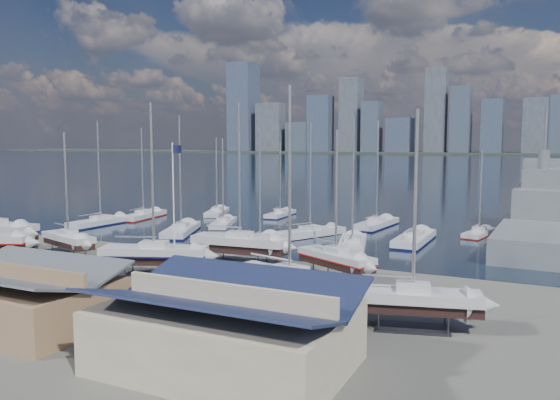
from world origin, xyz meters
The scene contains 30 objects.
ground centered at (0.00, -10.00, 0.00)m, with size 1400.00×1400.00×0.00m, color #605E59.
water centered at (0.00, 300.00, -0.15)m, with size 1400.00×600.00×0.40m, color #1B2F3F.
far_shore centered at (0.00, 560.00, 1.10)m, with size 1400.00×80.00×2.20m, color #2D332D.
skyline centered at (-7.83, 553.76, 39.09)m, with size 639.14×43.80×107.69m.
shed_grey centered at (0.00, -26.00, 2.15)m, with size 12.60×8.40×4.17m.
shed_blue centered at (16.00, -26.00, 2.42)m, with size 13.65×9.45×4.71m.
sailboat_cradle_2 centered at (-14.02, -8.63, 1.93)m, with size 8.24×4.52×13.19m.
sailboat_cradle_3 centered at (-0.42, -11.45, 2.05)m, with size 9.99×6.08×15.66m.
sailboat_cradle_4 centered at (4.01, -3.51, 2.08)m, with size 10.00×3.49×16.02m.
sailboat_cradle_5 centered at (14.90, -15.37, 2.08)m, with size 10.37×5.21×16.14m.
sailboat_cradle_6 centered at (14.93, -5.57, 1.93)m, with size 8.19×5.76×13.26m.
sailboat_cradle_7 centered at (23.84, -15.68, 1.99)m, with size 8.97×4.50×14.24m.
sailboat_moored_0 centered at (-27.23, 9.90, 0.31)m, with size 3.50×10.83×15.99m.
sailboat_moored_1 centered at (-26.18, 18.29, 0.31)m, with size 4.24×10.45×15.18m.
sailboat_moored_2 centered at (-18.02, 27.33, 0.32)m, with size 5.43×9.36×13.64m.
sailboat_moored_3 centered at (-11.89, 8.62, 0.31)m, with size 7.00×11.33×16.42m.
sailboat_moored_4 centered at (-10.46, 17.00, 0.32)m, with size 5.39×9.15×13.35m.
sailboat_moored_5 centered at (-7.33, 29.80, 0.31)m, with size 2.87×8.70×12.82m.
sailboat_moored_6 centered at (1.55, 5.60, 0.31)m, with size 3.89×9.92×14.44m.
sailboat_moored_7 centered at (4.38, 14.17, 0.32)m, with size 7.19×10.37×15.39m.
sailboat_moored_8 centered at (10.10, 25.34, 0.31)m, with size 4.15×10.91×15.92m.
sailboat_moored_9 centered at (11.85, 8.73, 0.32)m, with size 5.53×10.85×15.78m.
sailboat_moored_10 centered at (17.57, 15.32, 0.31)m, with size 3.33×11.36×16.92m.
sailboat_moored_11 centered at (24.15, 23.97, 0.31)m, with size 3.74×8.20×11.83m.
naval_ship_east centered at (31.43, 30.61, 1.67)m, with size 9.82×49.80×18.46m.
car_a centered at (-5.66, -18.86, 0.69)m, with size 1.62×4.03×1.37m, color gray.
car_b centered at (-0.95, -21.72, 0.80)m, with size 1.69×4.86×1.60m, color gray.
car_c centered at (2.67, -20.98, 0.80)m, with size 2.66×5.77×1.60m, color gray.
car_d centered at (11.92, -20.29, 0.76)m, with size 2.12×5.22×1.51m, color gray.
flagpole centered at (0.76, -9.87, 7.00)m, with size 1.07×0.12×12.15m.
Camera 1 is at (30.90, -50.56, 12.12)m, focal length 35.00 mm.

